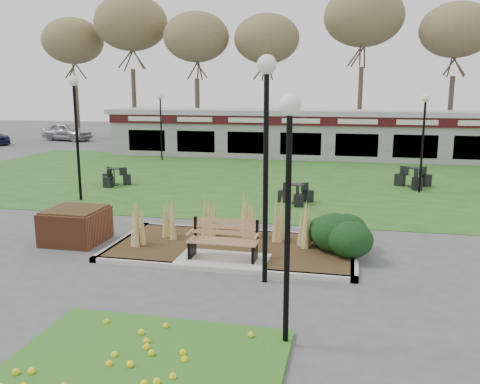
% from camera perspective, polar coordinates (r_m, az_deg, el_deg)
% --- Properties ---
extents(ground, '(100.00, 100.00, 0.00)m').
position_cam_1_polar(ground, '(12.29, -2.09, -8.25)').
color(ground, '#515154').
rests_on(ground, ground).
extents(lawn, '(34.00, 16.00, 0.02)m').
position_cam_1_polar(lawn, '(23.74, 5.18, 1.40)').
color(lawn, '#29591C').
rests_on(lawn, ground).
extents(flower_bed, '(4.20, 3.00, 0.16)m').
position_cam_1_polar(flower_bed, '(8.29, -10.49, -18.20)').
color(flower_bed, '#26671D').
rests_on(flower_bed, ground).
extents(planting_bed, '(6.75, 3.40, 1.27)m').
position_cam_1_polar(planting_bed, '(13.21, 4.77, -5.20)').
color(planting_bed, '#362A15').
rests_on(planting_bed, ground).
extents(park_bench, '(1.70, 0.66, 0.93)m').
position_cam_1_polar(park_bench, '(12.34, -1.82, -5.29)').
color(park_bench, '#A17148').
rests_on(park_bench, ground).
extents(brick_planter, '(1.50, 1.50, 0.95)m').
position_cam_1_polar(brick_planter, '(14.69, -17.97, -3.57)').
color(brick_planter, brown).
rests_on(brick_planter, ground).
extents(food_pavilion, '(24.60, 3.40, 2.90)m').
position_cam_1_polar(food_pavilion, '(31.41, 7.10, 6.52)').
color(food_pavilion, gray).
rests_on(food_pavilion, ground).
extents(tree_backdrop, '(47.24, 5.24, 10.36)m').
position_cam_1_polar(tree_backdrop, '(39.53, 8.52, 17.48)').
color(tree_backdrop, '#47382B').
rests_on(tree_backdrop, ground).
extents(lamp_post_near_left, '(0.40, 0.40, 4.83)m').
position_cam_1_polar(lamp_post_near_left, '(10.56, 2.96, 8.08)').
color(lamp_post_near_left, black).
rests_on(lamp_post_near_left, ground).
extents(lamp_post_near_right, '(0.34, 0.34, 4.09)m').
position_cam_1_polar(lamp_post_near_right, '(7.84, 5.49, 2.85)').
color(lamp_post_near_right, black).
rests_on(lamp_post_near_right, ground).
extents(lamp_post_mid_left, '(0.38, 0.38, 4.64)m').
position_cam_1_polar(lamp_post_mid_left, '(19.77, -18.01, 8.70)').
color(lamp_post_mid_left, black).
rests_on(lamp_post_mid_left, ground).
extents(lamp_post_mid_right, '(0.33, 0.33, 3.97)m').
position_cam_1_polar(lamp_post_mid_right, '(21.57, 19.97, 7.46)').
color(lamp_post_mid_right, black).
rests_on(lamp_post_mid_right, ground).
extents(lamp_post_far_left, '(0.32, 0.32, 3.88)m').
position_cam_1_polar(lamp_post_far_left, '(30.23, -8.91, 8.86)').
color(lamp_post_far_left, black).
rests_on(lamp_post_far_left, ground).
extents(bistro_set_a, '(1.39, 1.23, 0.74)m').
position_cam_1_polar(bistro_set_a, '(22.87, -13.93, 1.37)').
color(bistro_set_a, black).
rests_on(bistro_set_a, ground).
extents(bistro_set_c, '(1.58, 1.44, 0.84)m').
position_cam_1_polar(bistro_set_c, '(22.96, 18.96, 1.21)').
color(bistro_set_c, black).
rests_on(bistro_set_c, ground).
extents(bistro_set_d, '(1.31, 1.30, 0.72)m').
position_cam_1_polar(bistro_set_d, '(18.76, 6.36, -0.56)').
color(bistro_set_d, black).
rests_on(bistro_set_d, ground).
extents(car_silver, '(4.57, 2.61, 1.46)m').
position_cam_1_polar(car_silver, '(44.03, -18.85, 6.43)').
color(car_silver, '#B3B3B8').
rests_on(car_silver, ground).
extents(car_black, '(3.82, 1.41, 1.25)m').
position_cam_1_polar(car_black, '(41.18, -9.01, 6.44)').
color(car_black, black).
rests_on(car_black, ground).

